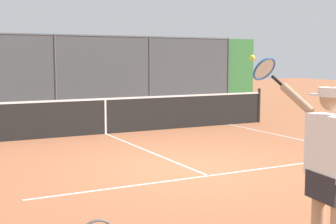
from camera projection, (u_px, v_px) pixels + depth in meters
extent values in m
plane|color=#A8603D|center=(187.00, 167.00, 8.83)|extent=(60.00, 60.00, 0.00)
cube|color=white|center=(208.00, 176.00, 8.20)|extent=(6.21, 0.05, 0.01)
cube|color=white|center=(146.00, 150.00, 10.48)|extent=(0.05, 5.16, 0.01)
cylinder|color=#474C51|center=(228.00, 72.00, 20.65)|extent=(0.07, 0.07, 2.88)
cylinder|color=#474C51|center=(149.00, 73.00, 18.94)|extent=(0.07, 0.07, 2.88)
cylinder|color=#474C51|center=(55.00, 74.00, 17.24)|extent=(0.07, 0.07, 2.88)
cylinder|color=#474C51|center=(54.00, 35.00, 17.08)|extent=(15.01, 0.05, 0.05)
cube|color=#474C51|center=(55.00, 74.00, 17.24)|extent=(15.01, 0.02, 2.88)
cube|color=#387A3D|center=(51.00, 74.00, 17.81)|extent=(18.01, 0.90, 2.85)
cube|color=silver|center=(58.00, 112.00, 17.23)|extent=(16.01, 0.18, 0.15)
cylinder|color=#2D2D2D|center=(259.00, 105.00, 15.02)|extent=(0.09, 0.09, 1.07)
cube|color=black|center=(105.00, 117.00, 12.70)|extent=(10.13, 0.02, 0.91)
cube|color=white|center=(105.00, 99.00, 12.65)|extent=(10.13, 0.04, 0.05)
cube|color=white|center=(105.00, 117.00, 12.70)|extent=(0.05, 0.04, 0.91)
cylinder|color=tan|center=(318.00, 216.00, 4.60)|extent=(0.13, 0.13, 0.81)
cube|color=#28282D|center=(329.00, 187.00, 4.44)|extent=(0.27, 0.45, 0.26)
cube|color=white|center=(330.00, 147.00, 4.39)|extent=(0.27, 0.52, 0.59)
cylinder|color=tan|center=(297.00, 99.00, 4.77)|extent=(0.15, 0.40, 0.30)
sphere|color=tan|center=(332.00, 99.00, 4.34)|extent=(0.22, 0.22, 0.22)
cylinder|color=white|center=(333.00, 92.00, 4.34)|extent=(0.29, 0.29, 0.08)
cube|color=white|center=(324.00, 95.00, 4.46)|extent=(0.21, 0.22, 0.02)
cylinder|color=black|center=(278.00, 81.00, 4.95)|extent=(0.06, 0.17, 0.13)
torus|color=#28569E|center=(264.00, 69.00, 5.08)|extent=(0.32, 0.23, 0.26)
cylinder|color=silver|center=(264.00, 69.00, 5.08)|extent=(0.27, 0.18, 0.21)
sphere|color=#D6E042|center=(252.00, 58.00, 5.21)|extent=(0.07, 0.07, 0.07)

